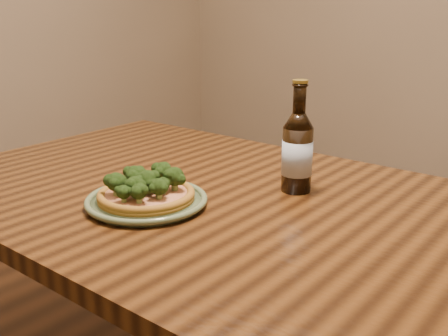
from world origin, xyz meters
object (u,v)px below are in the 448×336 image
Objects in this scene: table at (242,239)px; pizza at (146,191)px; plate at (147,201)px; beer_bottle at (297,151)px.

pizza reaches higher than table.
pizza is (-0.15, -0.15, 0.13)m from table.
beer_bottle reaches higher than plate.
beer_bottle is at bearing 67.08° from table.
table is 7.57× the size of pizza.
plate is (-0.15, -0.15, 0.10)m from table.
plate is 0.02m from pizza.
pizza is 0.82× the size of beer_bottle.
plate is at bearing -134.66° from table.
plate is at bearing -64.56° from pizza.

